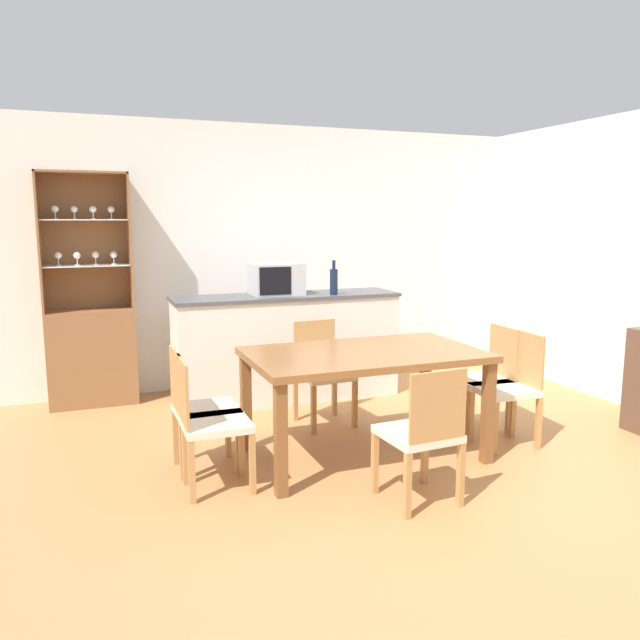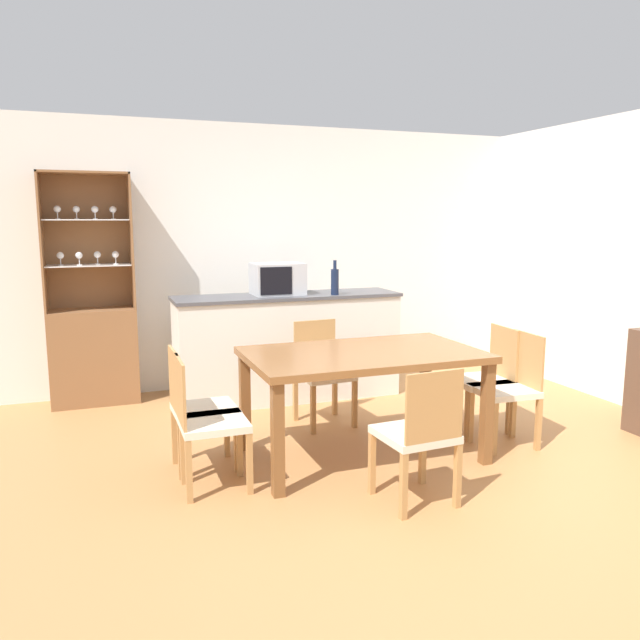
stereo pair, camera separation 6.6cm
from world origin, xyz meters
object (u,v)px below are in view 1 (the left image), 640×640
dining_table (364,363)px  dining_chair_head_near (422,434)px  dining_chair_head_far (322,372)px  dining_chair_side_right_far (485,379)px  wine_bottle (334,281)px  dining_chair_side_left_near (209,423)px  dining_chair_side_right_near (509,388)px  microwave (276,279)px  dining_chair_side_left_far (200,409)px  display_cabinet (91,338)px

dining_table → dining_chair_head_near: dining_chair_head_near is taller
dining_chair_head_near → dining_chair_head_far: same height
dining_chair_side_right_far → wine_bottle: wine_bottle is taller
dining_chair_side_left_near → dining_chair_side_right_near: bearing=90.5°
dining_chair_head_near → microwave: 2.48m
dining_table → dining_chair_side_right_far: (1.10, 0.14, -0.25)m
dining_chair_side_left_far → dining_chair_head_far: same height
wine_bottle → dining_table: bearing=-103.9°
dining_chair_side_left_near → wine_bottle: size_ratio=2.65×
dining_chair_head_far → dining_chair_side_left_near: bearing=35.8°
microwave → dining_chair_side_right_far: bearing=-49.6°
dining_chair_side_right_near → display_cabinet: bearing=55.7°
display_cabinet → dining_chair_side_right_far: size_ratio=2.48×
dining_chair_side_right_far → dining_chair_side_right_near: bearing=-175.9°
dining_chair_head_near → dining_chair_side_left_near: (-1.11, 0.64, 0.00)m
display_cabinet → dining_chair_side_right_near: display_cabinet is taller
dining_chair_head_near → microwave: bearing=89.5°
dining_table → dining_chair_side_right_near: (1.10, -0.14, -0.25)m
dining_chair_head_near → dining_table: bearing=86.4°
dining_chair_side_right_far → dining_chair_side_right_near: (0.00, -0.28, 0.00)m
dining_table → dining_chair_head_far: size_ratio=1.92×
dining_chair_side_left_far → dining_chair_side_left_near: (-0.00, -0.28, 0.00)m
dining_chair_side_right_far → dining_chair_side_left_far: bearing=94.0°
dining_chair_side_left_near → wine_bottle: bearing=137.3°
display_cabinet → dining_chair_side_left_near: display_cabinet is taller
microwave → wine_bottle: 0.52m
display_cabinet → dining_chair_head_far: bearing=-36.0°
dining_chair_side_right_far → dining_chair_side_right_near: same height
dining_table → wine_bottle: (0.34, 1.39, 0.43)m
dining_chair_side_left_far → dining_chair_head_far: 1.28m
dining_chair_head_far → wine_bottle: (0.35, 0.61, 0.67)m
dining_chair_side_right_far → dining_chair_side_left_near: size_ratio=1.00×
dining_chair_head_near → dining_chair_side_right_far: bearing=36.2°
dining_chair_side_left_far → dining_chair_head_far: (1.10, 0.64, 0.00)m
display_cabinet → dining_chair_side_right_far: (2.83, -1.90, -0.18)m
dining_chair_head_near → wine_bottle: size_ratio=2.65×
dining_table → wine_bottle: wine_bottle is taller
dining_chair_side_left_near → microwave: microwave is taller
dining_chair_head_far → microwave: microwave is taller
dining_chair_side_right_far → wine_bottle: size_ratio=2.65×
dining_chair_side_left_far → wine_bottle: size_ratio=2.65×
microwave → dining_chair_head_far: bearing=-80.7°
display_cabinet → microwave: bearing=-15.6°
dining_chair_head_near → microwave: (-0.14, 2.38, 0.69)m
dining_chair_side_left_far → display_cabinet: bearing=-163.2°
display_cabinet → dining_chair_head_far: 2.14m
dining_table → dining_chair_head_far: 0.82m
dining_chair_side_left_far → microwave: microwave is taller
display_cabinet → dining_chair_side_left_near: size_ratio=2.48×
dining_chair_head_far → dining_chair_side_right_near: bearing=135.7°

